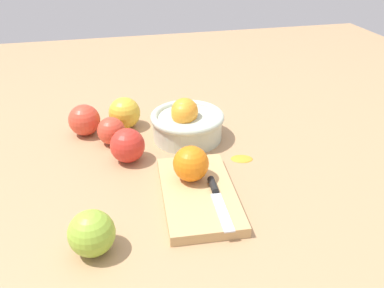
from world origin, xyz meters
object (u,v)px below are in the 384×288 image
at_px(orange_on_board, 191,164).
at_px(knife, 217,196).
at_px(apple_front_left_2, 111,131).
at_px(cutting_board, 198,194).
at_px(apple_front_right, 92,233).
at_px(apple_front_left_3, 125,113).
at_px(bowl, 187,122).
at_px(apple_front_left_4, 84,120).
at_px(apple_front_left, 127,145).

xyz_separation_m(orange_on_board, knife, (0.07, 0.03, -0.03)).
xyz_separation_m(orange_on_board, apple_front_left_2, (-0.23, -0.15, -0.02)).
distance_m(knife, apple_front_left_2, 0.35).
distance_m(orange_on_board, knife, 0.09).
bearing_deg(cutting_board, knife, 38.82).
relative_size(apple_front_right, apple_front_left_2, 1.15).
relative_size(knife, apple_front_left_3, 1.86).
bearing_deg(apple_front_right, knife, 105.74).
height_order(bowl, apple_front_right, bowl).
bearing_deg(apple_front_left_3, apple_front_left_2, -26.43).
xyz_separation_m(cutting_board, apple_front_left_2, (-0.27, -0.16, 0.02)).
distance_m(cutting_board, apple_front_right, 0.23).
relative_size(orange_on_board, apple_front_left_4, 0.91).
relative_size(apple_front_left_2, apple_front_left_3, 0.82).
bearing_deg(apple_front_left_2, knife, 31.32).
bearing_deg(apple_front_left, cutting_board, 35.14).
xyz_separation_m(bowl, cutting_board, (0.25, -0.03, -0.03)).
relative_size(bowl, apple_front_right, 2.36).
distance_m(apple_front_left, apple_front_left_3, 0.17).
relative_size(cutting_board, apple_front_left_2, 3.71).
xyz_separation_m(bowl, apple_front_left, (0.07, -0.16, -0.00)).
bearing_deg(cutting_board, apple_front_left_4, -146.43).
bearing_deg(orange_on_board, apple_front_right, -54.97).
distance_m(apple_front_right, apple_front_left_2, 0.37).
xyz_separation_m(knife, apple_front_left, (-0.21, -0.15, 0.01)).
height_order(apple_front_right, apple_front_left_4, apple_front_left_4).
bearing_deg(cutting_board, apple_front_left_3, -161.58).
height_order(apple_front_left, apple_front_right, same).
xyz_separation_m(apple_front_left, apple_front_left_4, (-0.16, -0.10, 0.00)).
xyz_separation_m(orange_on_board, apple_front_right, (0.14, -0.20, -0.02)).
distance_m(cutting_board, apple_front_left_4, 0.40).
distance_m(cutting_board, apple_front_left, 0.22).
xyz_separation_m(knife, apple_front_left_3, (-0.38, -0.14, 0.02)).
distance_m(orange_on_board, apple_front_left, 0.18).
distance_m(knife, apple_front_left_3, 0.41).
distance_m(cutting_board, apple_front_left_3, 0.37).
height_order(cutting_board, apple_front_right, apple_front_right).
distance_m(bowl, apple_front_left_2, 0.19).
distance_m(cutting_board, orange_on_board, 0.06).
bearing_deg(apple_front_left_4, apple_front_left, 31.73).
bearing_deg(apple_front_left_2, apple_front_left_3, 153.57).
distance_m(knife, apple_front_right, 0.25).
bearing_deg(apple_front_right, apple_front_left_4, -178.32).
bearing_deg(apple_front_left_4, bowl, 72.14).
bearing_deg(apple_front_left, bowl, 115.60).
bearing_deg(orange_on_board, apple_front_left_4, -143.73).
relative_size(cutting_board, apple_front_right, 3.24).
height_order(knife, apple_front_left_4, apple_front_left_4).
distance_m(knife, apple_front_left, 0.26).
distance_m(bowl, apple_front_left, 0.17).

